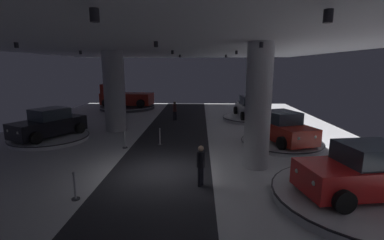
{
  "coord_description": "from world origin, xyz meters",
  "views": [
    {
      "loc": [
        1.68,
        -11.04,
        4.49
      ],
      "look_at": [
        1.22,
        4.5,
        1.4
      ],
      "focal_mm": 25.42,
      "sensor_mm": 36.0,
      "label": 1
    }
  ],
  "objects_px": {
    "display_platform_near_right": "(362,198)",
    "display_car_near_right": "(366,172)",
    "display_platform_mid_right": "(281,143)",
    "pickup_truck_deep_left": "(124,97)",
    "display_car_mid_right": "(282,128)",
    "display_platform_far_right": "(250,118)",
    "display_platform_mid_left": "(50,138)",
    "display_platform_deep_left": "(128,107)",
    "column_left": "(114,92)",
    "display_car_far_right": "(251,108)",
    "display_car_mid_left": "(49,124)",
    "column_right": "(258,107)",
    "visitor_walking_near": "(201,163)",
    "visitor_walking_far": "(175,110)"
  },
  "relations": [
    {
      "from": "column_left",
      "to": "display_car_far_right",
      "type": "distance_m",
      "value": 11.09
    },
    {
      "from": "display_platform_mid_right",
      "to": "pickup_truck_deep_left",
      "type": "relative_size",
      "value": 0.84
    },
    {
      "from": "display_car_near_right",
      "to": "display_car_mid_left",
      "type": "bearing_deg",
      "value": 153.01
    },
    {
      "from": "display_platform_mid_right",
      "to": "display_car_near_right",
      "type": "xyz_separation_m",
      "value": [
        0.68,
        -6.82,
        0.97
      ]
    },
    {
      "from": "display_platform_far_right",
      "to": "visitor_walking_near",
      "type": "bearing_deg",
      "value": -108.04
    },
    {
      "from": "display_platform_far_right",
      "to": "visitor_walking_near",
      "type": "xyz_separation_m",
      "value": [
        -4.22,
        -12.95,
        0.74
      ]
    },
    {
      "from": "column_right",
      "to": "display_car_far_right",
      "type": "distance_m",
      "value": 11.14
    },
    {
      "from": "pickup_truck_deep_left",
      "to": "visitor_walking_near",
      "type": "xyz_separation_m",
      "value": [
        8.12,
        -18.93,
        -0.36
      ]
    },
    {
      "from": "pickup_truck_deep_left",
      "to": "visitor_walking_far",
      "type": "height_order",
      "value": "pickup_truck_deep_left"
    },
    {
      "from": "display_car_mid_left",
      "to": "column_right",
      "type": "bearing_deg",
      "value": -19.34
    },
    {
      "from": "visitor_walking_near",
      "to": "visitor_walking_far",
      "type": "distance_m",
      "value": 12.9
    },
    {
      "from": "column_right",
      "to": "display_platform_far_right",
      "type": "bearing_deg",
      "value": 80.97
    },
    {
      "from": "display_platform_mid_left",
      "to": "display_platform_deep_left",
      "type": "xyz_separation_m",
      "value": [
        1.46,
        12.7,
        0.03
      ]
    },
    {
      "from": "display_platform_mid_left",
      "to": "display_car_mid_left",
      "type": "height_order",
      "value": "display_car_mid_left"
    },
    {
      "from": "display_car_mid_right",
      "to": "column_right",
      "type": "bearing_deg",
      "value": -121.74
    },
    {
      "from": "column_left",
      "to": "pickup_truck_deep_left",
      "type": "relative_size",
      "value": 1.0
    },
    {
      "from": "column_left",
      "to": "visitor_walking_near",
      "type": "height_order",
      "value": "column_left"
    },
    {
      "from": "column_left",
      "to": "display_platform_far_right",
      "type": "xyz_separation_m",
      "value": [
        10.21,
        3.94,
        -2.59
      ]
    },
    {
      "from": "display_platform_near_right",
      "to": "visitor_walking_far",
      "type": "bearing_deg",
      "value": 118.25
    },
    {
      "from": "column_right",
      "to": "display_car_mid_right",
      "type": "relative_size",
      "value": 1.21
    },
    {
      "from": "column_right",
      "to": "display_platform_mid_left",
      "type": "xyz_separation_m",
      "value": [
        -11.76,
        4.09,
        -2.6
      ]
    },
    {
      "from": "display_platform_far_right",
      "to": "display_car_far_right",
      "type": "height_order",
      "value": "display_car_far_right"
    },
    {
      "from": "pickup_truck_deep_left",
      "to": "column_right",
      "type": "bearing_deg",
      "value": -57.75
    },
    {
      "from": "display_car_mid_right",
      "to": "display_platform_mid_left",
      "type": "height_order",
      "value": "display_car_mid_right"
    },
    {
      "from": "display_platform_mid_right",
      "to": "display_platform_far_right",
      "type": "distance_m",
      "value": 7.36
    },
    {
      "from": "column_left",
      "to": "display_platform_mid_right",
      "type": "relative_size",
      "value": 1.2
    },
    {
      "from": "display_car_mid_right",
      "to": "display_platform_deep_left",
      "type": "xyz_separation_m",
      "value": [
        -12.48,
        13.27,
        -0.83
      ]
    },
    {
      "from": "display_car_mid_left",
      "to": "pickup_truck_deep_left",
      "type": "relative_size",
      "value": 0.83
    },
    {
      "from": "column_right",
      "to": "display_car_mid_right",
      "type": "height_order",
      "value": "column_right"
    },
    {
      "from": "pickup_truck_deep_left",
      "to": "display_platform_near_right",
      "type": "distance_m",
      "value": 24.26
    },
    {
      "from": "display_platform_far_right",
      "to": "display_platform_near_right",
      "type": "height_order",
      "value": "display_platform_near_right"
    },
    {
      "from": "display_car_mid_right",
      "to": "display_platform_far_right",
      "type": "xyz_separation_m",
      "value": [
        -0.46,
        7.32,
        -0.85
      ]
    },
    {
      "from": "display_platform_mid_right",
      "to": "display_car_mid_left",
      "type": "xyz_separation_m",
      "value": [
        -13.93,
        0.62,
        0.89
      ]
    },
    {
      "from": "display_car_mid_right",
      "to": "display_car_near_right",
      "type": "distance_m",
      "value": 6.88
    },
    {
      "from": "column_right",
      "to": "display_car_far_right",
      "type": "relative_size",
      "value": 1.27
    },
    {
      "from": "display_platform_mid_right",
      "to": "visitor_walking_near",
      "type": "xyz_separation_m",
      "value": [
        -4.68,
        -5.6,
        0.77
      ]
    },
    {
      "from": "display_platform_mid_left",
      "to": "visitor_walking_far",
      "type": "xyz_separation_m",
      "value": [
        7.1,
        6.52,
        0.76
      ]
    },
    {
      "from": "display_platform_deep_left",
      "to": "display_platform_near_right",
      "type": "bearing_deg",
      "value": -56.86
    },
    {
      "from": "display_car_far_right",
      "to": "display_platform_deep_left",
      "type": "distance_m",
      "value": 13.43
    },
    {
      "from": "display_car_mid_right",
      "to": "pickup_truck_deep_left",
      "type": "relative_size",
      "value": 0.83
    },
    {
      "from": "column_right",
      "to": "display_platform_deep_left",
      "type": "xyz_separation_m",
      "value": [
        -10.3,
        16.79,
        -2.57
      ]
    },
    {
      "from": "pickup_truck_deep_left",
      "to": "visitor_walking_near",
      "type": "relative_size",
      "value": 3.46
    },
    {
      "from": "display_platform_near_right",
      "to": "column_right",
      "type": "bearing_deg",
      "value": 130.48
    },
    {
      "from": "display_platform_near_right",
      "to": "display_car_near_right",
      "type": "xyz_separation_m",
      "value": [
        0.03,
        0.01,
        0.92
      ]
    },
    {
      "from": "display_platform_mid_left",
      "to": "display_car_near_right",
      "type": "bearing_deg",
      "value": -26.88
    },
    {
      "from": "display_car_far_right",
      "to": "display_car_mid_left",
      "type": "bearing_deg",
      "value": -153.36
    },
    {
      "from": "display_platform_mid_left",
      "to": "display_platform_far_right",
      "type": "distance_m",
      "value": 15.07
    },
    {
      "from": "display_platform_mid_right",
      "to": "visitor_walking_near",
      "type": "relative_size",
      "value": 2.89
    },
    {
      "from": "column_left",
      "to": "display_platform_near_right",
      "type": "relative_size",
      "value": 0.95
    },
    {
      "from": "display_car_far_right",
      "to": "visitor_walking_far",
      "type": "relative_size",
      "value": 2.73
    }
  ]
}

